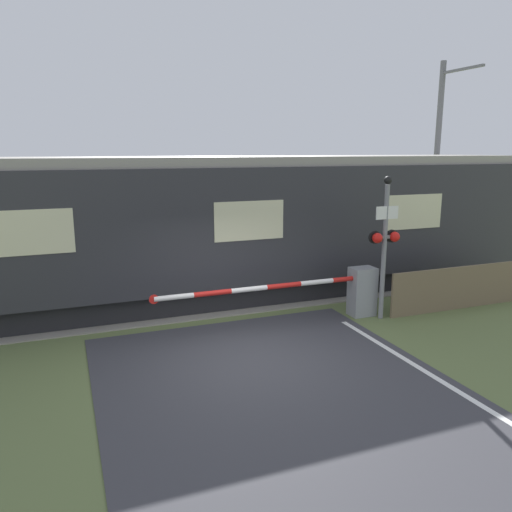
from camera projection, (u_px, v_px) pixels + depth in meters
ground_plane at (249, 356)px, 9.80m from camera, size 80.00×80.00×0.00m
track_bed at (198, 299)px, 13.42m from camera, size 36.00×3.20×0.13m
train at (231, 227)px, 13.35m from camera, size 17.63×2.90×3.80m
crossing_barrier at (348, 291)px, 11.95m from camera, size 5.43×0.44×1.19m
signal_post at (385, 239)px, 11.59m from camera, size 0.78×0.26×3.38m
catenary_pole at (437, 160)px, 17.53m from camera, size 0.20×1.90×6.91m
roadside_fence at (460, 288)px, 12.60m from camera, size 4.13×0.06×1.10m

